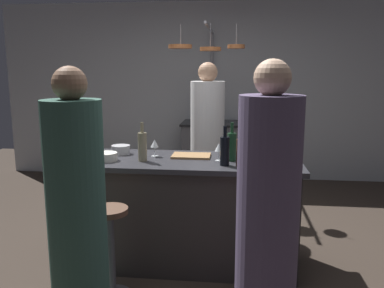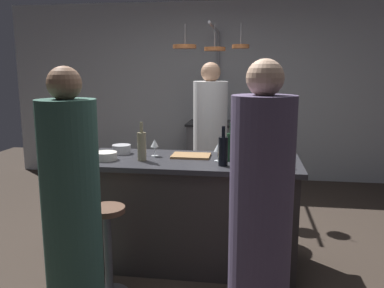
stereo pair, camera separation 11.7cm
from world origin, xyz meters
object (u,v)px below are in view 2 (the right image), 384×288
at_px(chef, 210,149).
at_px(wine_bottle_rose, 271,148).
at_px(mixing_bowl_ceramic, 106,156).
at_px(guest_left, 72,215).
at_px(bar_stool_right, 253,258).
at_px(wine_glass_near_right_guest, 155,144).
at_px(cutting_board, 191,156).
at_px(guest_right, 260,221).
at_px(wine_bottle_amber, 254,144).
at_px(mixing_bowl_steel, 122,149).
at_px(wine_bottle_green, 231,146).
at_px(wine_glass_near_left_guest, 218,148).
at_px(wine_bottle_white, 142,146).
at_px(wine_bottle_dark, 223,151).
at_px(stove_range, 216,153).
at_px(pepper_mill, 238,153).
at_px(bar_stool_left, 108,248).

relative_size(chef, wine_bottle_rose, 5.24).
bearing_deg(mixing_bowl_ceramic, guest_left, -82.92).
relative_size(bar_stool_right, wine_glass_near_right_guest, 4.66).
bearing_deg(guest_left, cutting_board, 62.84).
relative_size(wine_glass_near_right_guest, mixing_bowl_ceramic, 0.80).
height_order(chef, guest_right, chef).
height_order(wine_bottle_amber, mixing_bowl_steel, wine_bottle_amber).
bearing_deg(guest_left, wine_bottle_rose, 37.10).
distance_m(guest_right, wine_bottle_green, 1.02).
relative_size(chef, mixing_bowl_steel, 10.57).
height_order(chef, wine_bottle_rose, chef).
bearing_deg(wine_glass_near_right_guest, wine_glass_near_left_guest, -11.23).
bearing_deg(wine_glass_near_left_guest, chef, 99.36).
relative_size(wine_bottle_white, wine_bottle_dark, 1.03).
bearing_deg(mixing_bowl_ceramic, stove_range, 75.42).
xyz_separation_m(guest_left, wine_bottle_rose, (1.21, 0.92, 0.26)).
distance_m(chef, pepper_mill, 1.27).
bearing_deg(bar_stool_right, wine_bottle_green, 107.41).
relative_size(cutting_board, wine_bottle_rose, 0.99).
distance_m(chef, wine_glass_near_left_guest, 1.08).
height_order(wine_bottle_green, mixing_bowl_steel, wine_bottle_green).
xyz_separation_m(wine_bottle_dark, mixing_bowl_steel, (-0.91, 0.32, -0.08)).
height_order(wine_bottle_white, wine_glass_near_left_guest, wine_bottle_white).
bearing_deg(cutting_board, guest_right, -62.55).
height_order(wine_bottle_rose, wine_bottle_white, wine_bottle_rose).
bearing_deg(wine_bottle_amber, wine_bottle_dark, -124.98).
relative_size(guest_right, wine_bottle_white, 5.35).
bearing_deg(wine_bottle_green, bar_stool_right, -72.59).
bearing_deg(wine_bottle_rose, mixing_bowl_steel, 170.04).
relative_size(wine_bottle_amber, wine_glass_near_left_guest, 2.00).
height_order(stove_range, wine_glass_near_right_guest, wine_glass_near_right_guest).
xyz_separation_m(bar_stool_left, cutting_board, (0.49, 0.72, 0.53)).
xyz_separation_m(pepper_mill, wine_glass_near_left_guest, (-0.16, 0.16, 0.00)).
distance_m(wine_bottle_amber, mixing_bowl_ceramic, 1.23).
distance_m(bar_stool_right, mixing_bowl_ceramic, 1.41).
xyz_separation_m(guest_left, cutting_board, (0.56, 1.09, 0.15)).
height_order(guest_left, wine_glass_near_right_guest, guest_left).
distance_m(mixing_bowl_ceramic, mixing_bowl_steel, 0.27).
relative_size(wine_bottle_amber, wine_glass_near_right_guest, 2.00).
bearing_deg(wine_bottle_white, wine_glass_near_right_guest, 70.49).
distance_m(wine_bottle_rose, wine_bottle_dark, 0.37).
relative_size(wine_bottle_white, wine_bottle_green, 1.01).
height_order(chef, wine_bottle_green, chef).
height_order(guest_right, mixing_bowl_ceramic, guest_right).
xyz_separation_m(chef, guest_left, (-0.63, -2.00, -0.03)).
xyz_separation_m(wine_bottle_white, mixing_bowl_ceramic, (-0.30, -0.02, -0.09)).
distance_m(guest_left, wine_glass_near_left_guest, 1.27).
bearing_deg(pepper_mill, mixing_bowl_steel, 161.54).
relative_size(chef, wine_bottle_amber, 5.83).
bearing_deg(cutting_board, wine_bottle_dark, -43.49).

